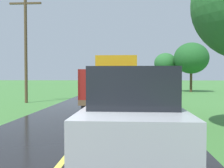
{
  "coord_description": "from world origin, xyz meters",
  "views": [
    {
      "loc": [
        1.37,
        -3.98,
        1.85
      ],
      "look_at": [
        0.42,
        9.99,
        1.4
      ],
      "focal_mm": 41.63,
      "sensor_mm": 36.0,
      "label": 1
    }
  ],
  "objects_px": {
    "utility_pole_roadside": "(26,46)",
    "banana_truck_far": "(123,80)",
    "banana_truck_near": "(116,83)",
    "roadside_tree_mid_right": "(191,58)",
    "roadside_tree_near_left": "(165,63)",
    "following_car": "(132,115)"
  },
  "relations": [
    {
      "from": "utility_pole_roadside",
      "to": "roadside_tree_mid_right",
      "type": "distance_m",
      "value": 19.06
    },
    {
      "from": "roadside_tree_near_left",
      "to": "following_car",
      "type": "bearing_deg",
      "value": -99.08
    },
    {
      "from": "roadside_tree_near_left",
      "to": "roadside_tree_mid_right",
      "type": "xyz_separation_m",
      "value": [
        2.71,
        -1.45,
        0.49
      ]
    },
    {
      "from": "utility_pole_roadside",
      "to": "roadside_tree_mid_right",
      "type": "xyz_separation_m",
      "value": [
        14.03,
        12.9,
        -0.04
      ]
    },
    {
      "from": "roadside_tree_near_left",
      "to": "following_car",
      "type": "xyz_separation_m",
      "value": [
        -4.23,
        -26.47,
        -2.29
      ]
    },
    {
      "from": "banana_truck_far",
      "to": "banana_truck_near",
      "type": "bearing_deg",
      "value": -90.28
    },
    {
      "from": "banana_truck_near",
      "to": "banana_truck_far",
      "type": "bearing_deg",
      "value": 89.72
    },
    {
      "from": "utility_pole_roadside",
      "to": "roadside_tree_near_left",
      "type": "relative_size",
      "value": 1.56
    },
    {
      "from": "banana_truck_far",
      "to": "roadside_tree_mid_right",
      "type": "height_order",
      "value": "roadside_tree_mid_right"
    },
    {
      "from": "roadside_tree_near_left",
      "to": "following_car",
      "type": "relative_size",
      "value": 1.12
    },
    {
      "from": "banana_truck_near",
      "to": "following_car",
      "type": "xyz_separation_m",
      "value": [
        0.74,
        -7.8,
        -0.4
      ]
    },
    {
      "from": "following_car",
      "to": "roadside_tree_mid_right",
      "type": "bearing_deg",
      "value": 74.49
    },
    {
      "from": "roadside_tree_near_left",
      "to": "roadside_tree_mid_right",
      "type": "distance_m",
      "value": 3.11
    },
    {
      "from": "roadside_tree_near_left",
      "to": "utility_pole_roadside",
      "type": "bearing_deg",
      "value": -128.26
    },
    {
      "from": "banana_truck_near",
      "to": "roadside_tree_near_left",
      "type": "bearing_deg",
      "value": 75.11
    },
    {
      "from": "banana_truck_far",
      "to": "following_car",
      "type": "height_order",
      "value": "banana_truck_far"
    },
    {
      "from": "banana_truck_far",
      "to": "utility_pole_roadside",
      "type": "xyz_separation_m",
      "value": [
        -6.41,
        -7.69,
        2.41
      ]
    },
    {
      "from": "roadside_tree_mid_right",
      "to": "banana_truck_near",
      "type": "bearing_deg",
      "value": -114.03
    },
    {
      "from": "banana_truck_far",
      "to": "following_car",
      "type": "xyz_separation_m",
      "value": [
        0.68,
        -19.81,
        -0.4
      ]
    },
    {
      "from": "utility_pole_roadside",
      "to": "banana_truck_far",
      "type": "bearing_deg",
      "value": 50.19
    },
    {
      "from": "banana_truck_far",
      "to": "roadside_tree_near_left",
      "type": "height_order",
      "value": "roadside_tree_near_left"
    },
    {
      "from": "banana_truck_near",
      "to": "utility_pole_roadside",
      "type": "distance_m",
      "value": 8.05
    }
  ]
}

